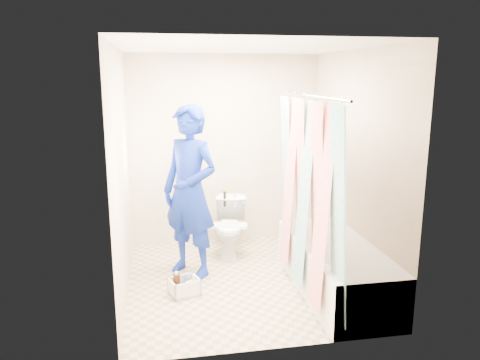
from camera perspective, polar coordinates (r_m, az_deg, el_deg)
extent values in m
plane|color=tan|center=(5.09, 0.45, -12.13)|extent=(2.60, 2.60, 0.00)
cube|color=white|center=(4.63, 0.51, 15.93)|extent=(2.40, 2.60, 0.02)
cube|color=beige|center=(5.98, -1.83, 3.63)|extent=(2.40, 0.02, 2.40)
cube|color=beige|center=(3.48, 4.44, -2.91)|extent=(2.40, 0.02, 2.40)
cube|color=beige|center=(4.65, -14.21, 0.68)|extent=(0.02, 2.60, 2.40)
cube|color=beige|center=(5.08, 13.92, 1.66)|extent=(0.02, 2.60, 2.40)
cube|color=white|center=(4.84, 11.53, -10.53)|extent=(0.70, 1.75, 0.50)
cube|color=white|center=(4.76, 11.64, -8.20)|extent=(0.58, 1.63, 0.06)
cylinder|color=silver|center=(4.35, 8.41, 10.09)|extent=(0.02, 1.90, 0.02)
cube|color=white|center=(4.48, 8.03, -1.86)|extent=(0.06, 1.75, 1.80)
imported|color=silver|center=(5.68, -1.23, -5.81)|extent=(0.51, 0.73, 0.68)
cube|color=white|center=(5.56, -1.28, -5.58)|extent=(0.44, 0.26, 0.03)
cylinder|color=black|center=(5.76, -1.87, -2.29)|extent=(0.03, 0.03, 0.20)
cylinder|color=orange|center=(5.74, -1.88, -1.24)|extent=(0.05, 0.05, 0.03)
cylinder|color=white|center=(5.76, -0.61, -2.47)|extent=(0.03, 0.03, 0.16)
imported|color=navy|center=(5.00, -6.13, -1.43)|extent=(0.79, 0.78, 1.85)
cube|color=white|center=(4.82, -6.78, -13.54)|extent=(0.33, 0.30, 0.03)
cube|color=white|center=(4.75, -8.31, -13.07)|extent=(0.09, 0.22, 0.17)
cube|color=white|center=(4.83, -5.32, -12.52)|extent=(0.09, 0.22, 0.17)
cube|color=white|center=(4.70, -6.34, -13.28)|extent=(0.27, 0.10, 0.17)
cube|color=white|center=(4.88, -7.25, -12.32)|extent=(0.27, 0.10, 0.17)
cylinder|color=#3B1D0B|center=(4.78, -7.72, -12.35)|extent=(0.07, 0.07, 0.19)
cylinder|color=silver|center=(4.83, -6.38, -12.16)|extent=(0.06, 0.06, 0.17)
cylinder|color=beige|center=(4.75, -6.38, -12.92)|extent=(0.04, 0.04, 0.12)
cylinder|color=#3B1D0B|center=(4.73, -7.30, -13.50)|extent=(0.06, 0.06, 0.06)
cylinder|color=gold|center=(4.72, -7.31, -13.13)|extent=(0.06, 0.06, 0.01)
imported|color=white|center=(4.77, -5.68, -12.43)|extent=(0.11, 0.11, 0.18)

